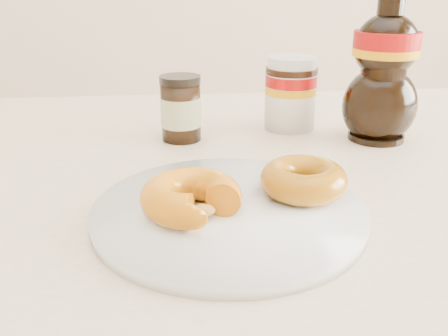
{
  "coord_description": "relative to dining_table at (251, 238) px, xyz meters",
  "views": [
    {
      "loc": [
        -0.09,
        -0.45,
        0.98
      ],
      "look_at": [
        -0.04,
        0.05,
        0.79
      ],
      "focal_mm": 40.0,
      "sensor_mm": 36.0,
      "label": 1
    }
  ],
  "objects": [
    {
      "name": "plate",
      "position": [
        -0.04,
        -0.1,
        0.09
      ],
      "size": [
        0.27,
        0.27,
        0.01
      ],
      "color": "white",
      "rests_on": "dining_table"
    },
    {
      "name": "donut_bitten",
      "position": [
        -0.08,
        -0.11,
        0.11
      ],
      "size": [
        0.12,
        0.12,
        0.03
      ],
      "primitive_type": "torus",
      "rotation": [
        0.0,
        0.0,
        -0.28
      ],
      "color": "orange",
      "rests_on": "plate"
    },
    {
      "name": "dark_jar",
      "position": [
        -0.08,
        0.16,
        0.13
      ],
      "size": [
        0.06,
        0.06,
        0.09
      ],
      "rotation": [
        0.0,
        0.0,
        -0.2
      ],
      "color": "black",
      "rests_on": "dining_table"
    },
    {
      "name": "syrup_bottle",
      "position": [
        0.21,
        0.13,
        0.19
      ],
      "size": [
        0.13,
        0.11,
        0.21
      ],
      "primitive_type": null,
      "rotation": [
        0.0,
        0.0,
        0.23
      ],
      "color": "black",
      "rests_on": "dining_table"
    },
    {
      "name": "dining_table",
      "position": [
        0.0,
        0.0,
        0.0
      ],
      "size": [
        1.4,
        0.9,
        0.75
      ],
      "color": "#F8E0BD",
      "rests_on": "ground"
    },
    {
      "name": "nutella_jar",
      "position": [
        0.09,
        0.2,
        0.14
      ],
      "size": [
        0.08,
        0.08,
        0.11
      ],
      "rotation": [
        0.0,
        0.0,
        0.38
      ],
      "color": "white",
      "rests_on": "dining_table"
    },
    {
      "name": "donut_whole",
      "position": [
        0.04,
        -0.08,
        0.11
      ],
      "size": [
        0.1,
        0.1,
        0.03
      ],
      "primitive_type": "torus",
      "rotation": [
        0.0,
        0.0,
        0.04
      ],
      "color": "#9F5D0A",
      "rests_on": "plate"
    }
  ]
}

